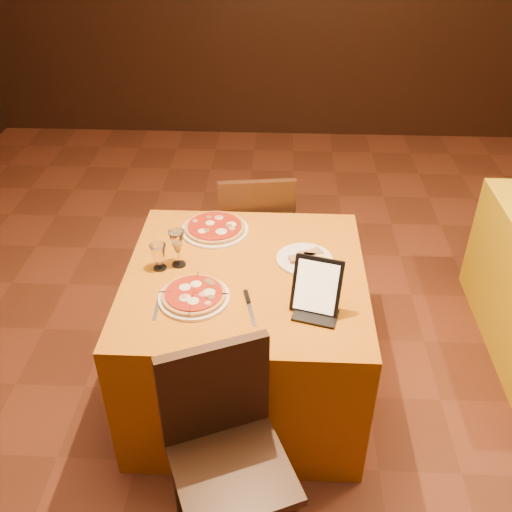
{
  "coord_description": "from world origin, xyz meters",
  "views": [
    {
      "loc": [
        -0.11,
        -2.05,
        2.3
      ],
      "look_at": [
        -0.21,
        0.02,
        0.86
      ],
      "focal_mm": 40.0,
      "sensor_mm": 36.0,
      "label": 1
    }
  ],
  "objects_px": {
    "pizza_near": "(194,296)",
    "tablet": "(317,286)",
    "chair_main_far": "(254,235)",
    "water_glass": "(159,257)",
    "main_table": "(246,334)",
    "wine_glass": "(178,248)",
    "chair_main_near": "(232,471)",
    "pizza_far": "(215,229)"
  },
  "relations": [
    {
      "from": "main_table",
      "to": "pizza_far",
      "type": "bearing_deg",
      "value": 116.83
    },
    {
      "from": "chair_main_far",
      "to": "water_glass",
      "type": "bearing_deg",
      "value": 54.91
    },
    {
      "from": "wine_glass",
      "to": "tablet",
      "type": "height_order",
      "value": "tablet"
    },
    {
      "from": "pizza_near",
      "to": "wine_glass",
      "type": "bearing_deg",
      "value": 112.95
    },
    {
      "from": "pizza_far",
      "to": "tablet",
      "type": "relative_size",
      "value": 1.4
    },
    {
      "from": "chair_main_far",
      "to": "tablet",
      "type": "height_order",
      "value": "tablet"
    },
    {
      "from": "chair_main_near",
      "to": "pizza_far",
      "type": "distance_m",
      "value": 1.23
    },
    {
      "from": "chair_main_far",
      "to": "wine_glass",
      "type": "relative_size",
      "value": 4.79
    },
    {
      "from": "chair_main_near",
      "to": "pizza_near",
      "type": "height_order",
      "value": "chair_main_near"
    },
    {
      "from": "chair_main_far",
      "to": "pizza_near",
      "type": "relative_size",
      "value": 2.95
    },
    {
      "from": "main_table",
      "to": "chair_main_near",
      "type": "bearing_deg",
      "value": -90.0
    },
    {
      "from": "pizza_near",
      "to": "water_glass",
      "type": "relative_size",
      "value": 2.37
    },
    {
      "from": "main_table",
      "to": "tablet",
      "type": "distance_m",
      "value": 0.63
    },
    {
      "from": "chair_main_near",
      "to": "chair_main_far",
      "type": "bearing_deg",
      "value": 67.16
    },
    {
      "from": "wine_glass",
      "to": "tablet",
      "type": "relative_size",
      "value": 0.78
    },
    {
      "from": "chair_main_far",
      "to": "wine_glass",
      "type": "xyz_separation_m",
      "value": [
        -0.31,
        -0.74,
        0.39
      ]
    },
    {
      "from": "chair_main_far",
      "to": "wine_glass",
      "type": "distance_m",
      "value": 0.89
    },
    {
      "from": "main_table",
      "to": "tablet",
      "type": "bearing_deg",
      "value": -37.46
    },
    {
      "from": "pizza_near",
      "to": "pizza_far",
      "type": "distance_m",
      "value": 0.55
    },
    {
      "from": "chair_main_far",
      "to": "water_glass",
      "type": "relative_size",
      "value": 7.0
    },
    {
      "from": "main_table",
      "to": "tablet",
      "type": "xyz_separation_m",
      "value": [
        0.31,
        -0.24,
        0.49
      ]
    },
    {
      "from": "tablet",
      "to": "chair_main_far",
      "type": "bearing_deg",
      "value": 121.95
    },
    {
      "from": "chair_main_far",
      "to": "water_glass",
      "type": "distance_m",
      "value": 0.94
    },
    {
      "from": "wine_glass",
      "to": "tablet",
      "type": "bearing_deg",
      "value": -24.67
    },
    {
      "from": "main_table",
      "to": "water_glass",
      "type": "distance_m",
      "value": 0.59
    },
    {
      "from": "pizza_near",
      "to": "tablet",
      "type": "height_order",
      "value": "tablet"
    },
    {
      "from": "main_table",
      "to": "pizza_near",
      "type": "relative_size",
      "value": 3.57
    },
    {
      "from": "pizza_far",
      "to": "pizza_near",
      "type": "bearing_deg",
      "value": -93.22
    },
    {
      "from": "chair_main_far",
      "to": "water_glass",
      "type": "xyz_separation_m",
      "value": [
        -0.4,
        -0.77,
        0.36
      ]
    },
    {
      "from": "wine_glass",
      "to": "tablet",
      "type": "xyz_separation_m",
      "value": [
        0.62,
        -0.29,
        0.03
      ]
    },
    {
      "from": "wine_glass",
      "to": "chair_main_far",
      "type": "bearing_deg",
      "value": 67.1
    },
    {
      "from": "chair_main_near",
      "to": "main_table",
      "type": "bearing_deg",
      "value": 67.16
    },
    {
      "from": "main_table",
      "to": "chair_main_far",
      "type": "distance_m",
      "value": 0.79
    },
    {
      "from": "wine_glass",
      "to": "water_glass",
      "type": "bearing_deg",
      "value": -158.92
    },
    {
      "from": "wine_glass",
      "to": "tablet",
      "type": "distance_m",
      "value": 0.69
    },
    {
      "from": "chair_main_near",
      "to": "chair_main_far",
      "type": "relative_size",
      "value": 1.0
    },
    {
      "from": "pizza_far",
      "to": "tablet",
      "type": "height_order",
      "value": "tablet"
    },
    {
      "from": "wine_glass",
      "to": "chair_main_near",
      "type": "bearing_deg",
      "value": -70.35
    },
    {
      "from": "chair_main_near",
      "to": "chair_main_far",
      "type": "xyz_separation_m",
      "value": [
        0.0,
        1.62,
        0.0
      ]
    },
    {
      "from": "main_table",
      "to": "wine_glass",
      "type": "distance_m",
      "value": 0.57
    },
    {
      "from": "water_glass",
      "to": "chair_main_near",
      "type": "bearing_deg",
      "value": -64.82
    },
    {
      "from": "pizza_near",
      "to": "pizza_far",
      "type": "relative_size",
      "value": 0.9
    }
  ]
}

